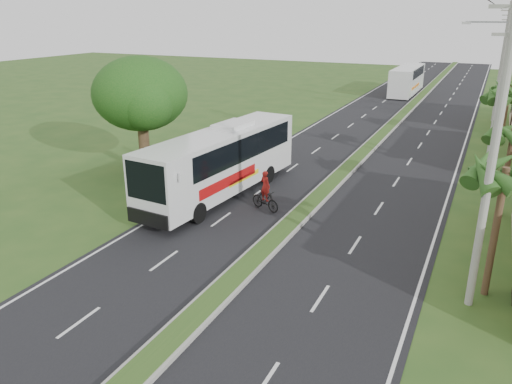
% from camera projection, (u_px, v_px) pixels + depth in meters
% --- Properties ---
extents(ground, '(180.00, 180.00, 0.00)m').
position_uv_depth(ground, '(237.00, 279.00, 19.94)').
color(ground, '#2A4C1C').
rests_on(ground, ground).
extents(road_asphalt, '(14.00, 160.00, 0.02)m').
position_uv_depth(road_asphalt, '(361.00, 156.00, 36.94)').
color(road_asphalt, black).
rests_on(road_asphalt, ground).
extents(median_strip, '(1.20, 160.00, 0.18)m').
position_uv_depth(median_strip, '(361.00, 155.00, 36.91)').
color(median_strip, gray).
rests_on(median_strip, ground).
extents(lane_edge_left, '(0.12, 160.00, 0.01)m').
position_uv_depth(lane_edge_left, '(278.00, 146.00, 39.64)').
color(lane_edge_left, silver).
rests_on(lane_edge_left, ground).
extents(lane_edge_right, '(0.12, 160.00, 0.01)m').
position_uv_depth(lane_edge_right, '(457.00, 167.00, 34.25)').
color(lane_edge_right, silver).
rests_on(lane_edge_right, ground).
extents(palm_verge_a, '(2.40, 2.40, 5.45)m').
position_uv_depth(palm_verge_a, '(505.00, 175.00, 17.26)').
color(palm_verge_a, '#473321').
rests_on(palm_verge_a, ground).
extents(palm_verge_c, '(2.40, 2.40, 5.85)m').
position_uv_depth(palm_verge_c, '(503.00, 97.00, 30.81)').
color(palm_verge_c, '#473321').
rests_on(palm_verge_c, ground).
extents(palm_verge_d, '(2.40, 2.40, 5.25)m').
position_uv_depth(palm_verge_d, '(510.00, 88.00, 38.45)').
color(palm_verge_d, '#473321').
rests_on(palm_verge_d, ground).
extents(shade_tree, '(6.30, 6.00, 7.54)m').
position_uv_depth(shade_tree, '(139.00, 96.00, 31.63)').
color(shade_tree, '#473321').
rests_on(shade_tree, ground).
extents(utility_pole_a, '(1.60, 0.28, 11.00)m').
position_uv_depth(utility_pole_a, '(493.00, 154.00, 16.30)').
color(utility_pole_a, gray).
rests_on(utility_pole_a, ground).
extents(utility_pole_b, '(3.20, 0.28, 12.00)m').
position_uv_depth(utility_pole_b, '(500.00, 80.00, 29.71)').
color(utility_pole_b, gray).
rests_on(utility_pole_b, ground).
extents(utility_pole_c, '(1.60, 0.28, 11.00)m').
position_uv_depth(utility_pole_c, '(502.00, 62.00, 46.90)').
color(utility_pole_c, gray).
rests_on(utility_pole_c, ground).
extents(utility_pole_d, '(1.60, 0.28, 10.50)m').
position_uv_depth(utility_pole_d, '(503.00, 50.00, 63.98)').
color(utility_pole_d, gray).
rests_on(utility_pole_d, ground).
extents(coach_bus_main, '(3.67, 12.75, 4.06)m').
position_uv_depth(coach_bus_main, '(222.00, 158.00, 28.31)').
color(coach_bus_main, silver).
rests_on(coach_bus_main, ground).
extents(coach_bus_far, '(2.64, 11.82, 3.44)m').
position_uv_depth(coach_bus_far, '(407.00, 79.00, 64.51)').
color(coach_bus_far, white).
rests_on(coach_bus_far, ground).
extents(motorcyclist, '(1.95, 1.13, 2.21)m').
position_uv_depth(motorcyclist, '(265.00, 197.00, 26.58)').
color(motorcyclist, black).
rests_on(motorcyclist, ground).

